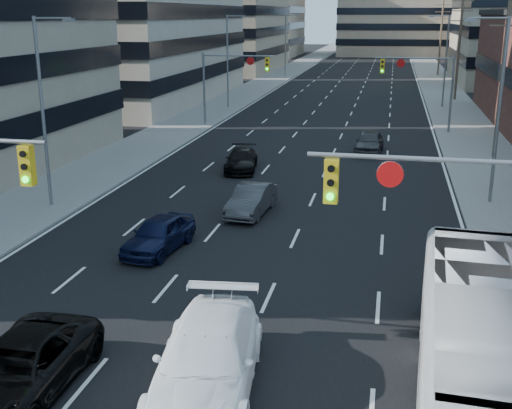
{
  "coord_description": "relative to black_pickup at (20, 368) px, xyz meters",
  "views": [
    {
      "loc": [
        5.42,
        -7.25,
        9.07
      ],
      "look_at": [
        0.67,
        15.36,
        2.2
      ],
      "focal_mm": 45.0,
      "sensor_mm": 36.0,
      "label": 1
    }
  ],
  "objects": [
    {
      "name": "streetlight_left_near",
      "position": [
        -7.21,
        14.8,
        4.33
      ],
      "size": [
        2.03,
        0.22,
        9.0
      ],
      "color": "slate",
      "rests_on": "ground"
    },
    {
      "name": "streetlight_left_mid",
      "position": [
        -7.21,
        49.8,
        4.33
      ],
      "size": [
        2.03,
        0.22,
        9.0
      ],
      "color": "slate",
      "rests_on": "ground"
    },
    {
      "name": "transit_bus",
      "position": [
        10.88,
        1.61,
        0.82
      ],
      "size": [
        3.2,
        11.19,
        3.08
      ],
      "primitive_type": "imported",
      "rotation": [
        0.0,
        0.0,
        -0.06
      ],
      "color": "silver",
      "rests_on": "ground"
    },
    {
      "name": "signal_far_right",
      "position": [
        10.82,
        39.8,
        3.58
      ],
      "size": [
        6.09,
        0.33,
        6.0
      ],
      "color": "slate",
      "rests_on": "ground"
    },
    {
      "name": "sedan_grey_center",
      "position": [
        2.39,
        15.84,
        -0.04
      ],
      "size": [
        1.81,
        4.27,
        1.37
      ],
      "primitive_type": "imported",
      "rotation": [
        0.0,
        0.0,
        -0.09
      ],
      "color": "#363739",
      "rests_on": "ground"
    },
    {
      "name": "utility_pole_block",
      "position": [
        15.33,
        30.8,
        5.05
      ],
      "size": [
        2.2,
        0.28,
        11.0
      ],
      "color": "#4C3D2D",
      "rests_on": "ground"
    },
    {
      "name": "signal_near_right",
      "position": [
        10.59,
        2.8,
        3.6
      ],
      "size": [
        6.59,
        0.33,
        6.0
      ],
      "color": "slate",
      "rests_on": "ground"
    },
    {
      "name": "sidewalk_left",
      "position": [
        -8.37,
        124.8,
        -0.65
      ],
      "size": [
        5.0,
        300.0,
        0.15
      ],
      "primitive_type": "cube",
      "color": "slate",
      "rests_on": "ground"
    },
    {
      "name": "office_left_far",
      "position": [
        -20.87,
        94.8,
        7.28
      ],
      "size": [
        20.0,
        30.0,
        16.0
      ],
      "primitive_type": "cube",
      "color": "gray",
      "rests_on": "ground"
    },
    {
      "name": "sedan_black_far",
      "position": [
        -0.07,
        24.3,
        -0.08
      ],
      "size": [
        2.39,
        4.61,
        1.28
      ],
      "primitive_type": "imported",
      "rotation": [
        0.0,
        0.0,
        0.14
      ],
      "color": "black",
      "rests_on": "ground"
    },
    {
      "name": "sidewalk_right",
      "position": [
        14.63,
        124.8,
        -0.65
      ],
      "size": [
        5.0,
        300.0,
        0.15
      ],
      "primitive_type": "cube",
      "color": "slate",
      "rests_on": "ground"
    },
    {
      "name": "signal_far_left",
      "position": [
        -4.55,
        39.8,
        3.58
      ],
      "size": [
        6.09,
        0.33,
        6.0
      ],
      "color": "slate",
      "rests_on": "ground"
    },
    {
      "name": "utility_pole_distant",
      "position": [
        15.33,
        90.8,
        5.05
      ],
      "size": [
        2.2,
        0.28,
        11.0
      ],
      "color": "#4C3D2D",
      "rests_on": "ground"
    },
    {
      "name": "road_surface",
      "position": [
        3.13,
        124.8,
        -0.71
      ],
      "size": [
        18.0,
        300.0,
        0.02
      ],
      "primitive_type": "cube",
      "color": "black",
      "rests_on": "ground"
    },
    {
      "name": "sedan_grey_right",
      "position": [
        7.28,
        31.05,
        0.03
      ],
      "size": [
        1.97,
        4.48,
        1.5
      ],
      "primitive_type": "imported",
      "rotation": [
        0.0,
        0.0,
        -0.05
      ],
      "color": "#323235",
      "rests_on": "ground"
    },
    {
      "name": "utility_pole_midblock",
      "position": [
        15.33,
        60.8,
        5.05
      ],
      "size": [
        2.2,
        0.28,
        11.0
      ],
      "color": "#4C3D2D",
      "rests_on": "ground"
    },
    {
      "name": "bg_block_left",
      "position": [
        -24.87,
        134.8,
        9.28
      ],
      "size": [
        24.0,
        24.0,
        20.0
      ],
      "primitive_type": "cube",
      "color": "#ADA089",
      "rests_on": "ground"
    },
    {
      "name": "streetlight_left_far",
      "position": [
        -7.21,
        84.8,
        4.33
      ],
      "size": [
        2.03,
        0.22,
        9.0
      ],
      "color": "slate",
      "rests_on": "ground"
    },
    {
      "name": "sedan_blue",
      "position": [
        -0.16,
        10.27,
        -0.02
      ],
      "size": [
        2.2,
        4.31,
        1.4
      ],
      "primitive_type": "imported",
      "rotation": [
        0.0,
        0.0,
        -0.13
      ],
      "color": "black",
      "rests_on": "ground"
    },
    {
      "name": "streetlight_right_far",
      "position": [
        13.47,
        54.8,
        4.33
      ],
      "size": [
        2.03,
        0.22,
        9.0
      ],
      "color": "slate",
      "rests_on": "ground"
    },
    {
      "name": "black_pickup",
      "position": [
        0.0,
        0.0,
        0.0
      ],
      "size": [
        2.42,
        5.22,
        1.45
      ],
      "primitive_type": "imported",
      "rotation": [
        0.0,
        0.0,
        0.0
      ],
      "color": "black",
      "rests_on": "ground"
    },
    {
      "name": "white_van",
      "position": [
        4.47,
        1.13,
        0.14
      ],
      "size": [
        3.1,
        6.22,
        1.74
      ],
      "primitive_type": "imported",
      "rotation": [
        0.0,
        0.0,
        0.11
      ],
      "color": "white",
      "rests_on": "ground"
    },
    {
      "name": "streetlight_right_near",
      "position": [
        13.47,
        19.8,
        4.33
      ],
      "size": [
        2.03,
        0.22,
        9.0
      ],
      "color": "slate",
      "rests_on": "ground"
    }
  ]
}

